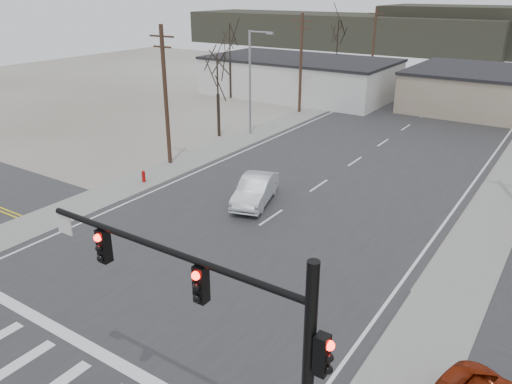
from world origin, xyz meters
TOP-DOWN VIEW (x-y plane):
  - ground at (0.00, 0.00)m, footprint 140.00×140.00m
  - main_road at (0.00, 15.00)m, footprint 18.00×110.00m
  - cross_road at (0.00, 0.00)m, footprint 90.00×10.00m
  - sidewalk_left at (-10.60, 20.00)m, footprint 3.00×90.00m
  - sidewalk_right at (10.60, 20.00)m, footprint 3.00×90.00m
  - traffic_signal_mast at (7.89, -6.20)m, footprint 8.95×0.43m
  - fire_hydrant at (-10.20, 8.00)m, footprint 0.24×0.24m
  - building_left_far at (-16.00, 40.00)m, footprint 22.30×12.30m
  - upole_left_b at (-11.50, 12.00)m, footprint 2.20×0.30m
  - upole_left_c at (-11.50, 32.00)m, footprint 2.20×0.30m
  - upole_left_d at (-11.50, 52.00)m, footprint 2.20×0.30m
  - streetlight_main at (-10.80, 22.00)m, footprint 2.40×0.25m
  - tree_left_near at (-13.00, 20.00)m, footprint 3.30×3.30m
  - tree_left_far at (-14.00, 46.00)m, footprint 3.96×3.96m
  - tree_left_mid at (-22.00, 34.00)m, footprint 3.96×3.96m
  - hill_left at (-35.00, 92.00)m, footprint 70.00×18.00m
  - sedan_crossing at (-1.96, 9.30)m, footprint 3.17×5.31m
  - car_far_a at (1.78, 47.86)m, footprint 4.12×5.64m
  - car_far_b at (0.02, 60.43)m, footprint 2.33×3.98m

SIDE VIEW (x-z plane):
  - ground at x=0.00m, z-range 0.00..0.00m
  - cross_road at x=0.00m, z-range 0.00..0.04m
  - main_road at x=0.00m, z-range 0.00..0.05m
  - sidewalk_left at x=-10.60m, z-range 0.00..0.06m
  - sidewalk_right at x=10.60m, z-range 0.00..0.06m
  - fire_hydrant at x=-10.20m, z-range 0.02..0.89m
  - car_far_b at x=0.02m, z-range 0.05..1.32m
  - car_far_a at x=1.78m, z-range 0.05..1.56m
  - sedan_crossing at x=-1.96m, z-range 0.05..1.70m
  - building_left_far at x=-16.00m, z-range 0.01..4.51m
  - hill_left at x=-35.00m, z-range 0.00..7.00m
  - traffic_signal_mast at x=7.89m, z-range 1.07..8.27m
  - streetlight_main at x=-10.80m, z-range 0.59..9.59m
  - upole_left_b at x=-11.50m, z-range 0.22..10.22m
  - upole_left_c at x=-11.50m, z-range 0.22..10.22m
  - upole_left_d at x=-11.50m, z-range 0.22..10.22m
  - tree_left_near at x=-13.00m, z-range 1.55..8.90m
  - tree_left_far at x=-14.00m, z-range 1.87..10.69m
  - tree_left_mid at x=-22.00m, z-range 1.87..10.69m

